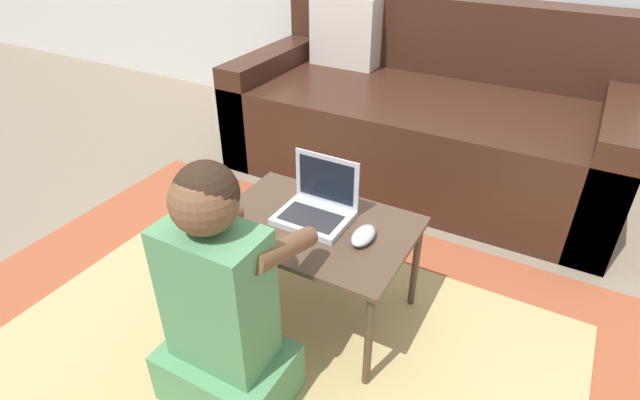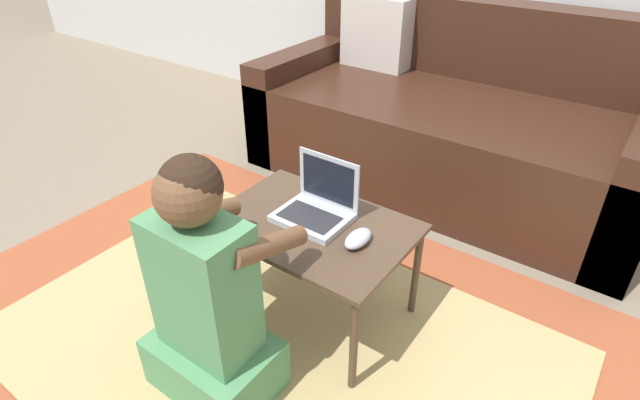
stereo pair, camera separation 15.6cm
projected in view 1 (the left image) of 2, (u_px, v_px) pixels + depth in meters
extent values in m
plane|color=#7F705B|center=(305.00, 317.00, 1.72)|extent=(16.00, 16.00, 0.00)
cube|color=#9E4C2D|center=(283.00, 349.00, 1.59)|extent=(2.42, 1.64, 0.01)
cube|color=tan|center=(283.00, 348.00, 1.59)|extent=(1.74, 1.18, 0.00)
cube|color=#381E14|center=(421.00, 133.00, 2.49)|extent=(1.82, 0.91, 0.43)
cube|color=#381E14|center=(453.00, 35.00, 2.54)|extent=(1.82, 0.20, 0.37)
cube|color=#381E14|center=(281.00, 95.00, 2.80)|extent=(0.16, 0.91, 0.53)
cube|color=#381E14|center=(608.00, 162.00, 2.12)|extent=(0.16, 0.91, 0.53)
cube|color=beige|center=(345.00, 31.00, 2.63)|extent=(0.36, 0.14, 0.36)
cube|color=#4C3828|center=(314.00, 226.00, 1.56)|extent=(0.62, 0.43, 0.02)
cylinder|color=#4C3828|center=(210.00, 277.00, 1.63)|extent=(0.02, 0.02, 0.35)
cylinder|color=#4C3828|center=(368.00, 342.00, 1.40)|extent=(0.02, 0.02, 0.35)
cylinder|color=#4C3828|center=(275.00, 220.00, 1.91)|extent=(0.02, 0.02, 0.35)
cylinder|color=#4C3828|center=(415.00, 266.00, 1.68)|extent=(0.02, 0.02, 0.35)
cube|color=#B7BCC6|center=(313.00, 218.00, 1.57)|extent=(0.22, 0.18, 0.02)
cube|color=#28282D|center=(310.00, 217.00, 1.55)|extent=(0.18, 0.11, 0.00)
cube|color=#B7BCC6|center=(326.00, 179.00, 1.58)|extent=(0.22, 0.01, 0.17)
cube|color=black|center=(326.00, 180.00, 1.58)|extent=(0.19, 0.00, 0.14)
ellipsoid|color=#B2B7C1|center=(363.00, 236.00, 1.47)|extent=(0.06, 0.11, 0.04)
cube|color=#518E5B|center=(229.00, 373.00, 1.42)|extent=(0.35, 0.25, 0.18)
cube|color=#518E5B|center=(218.00, 296.00, 1.26)|extent=(0.26, 0.16, 0.41)
sphere|color=brown|center=(204.00, 201.00, 1.11)|extent=(0.16, 0.16, 0.16)
sphere|color=black|center=(206.00, 194.00, 1.11)|extent=(0.15, 0.15, 0.15)
cylinder|color=brown|center=(207.00, 222.00, 1.34)|extent=(0.06, 0.27, 0.13)
cylinder|color=brown|center=(284.00, 249.00, 1.24)|extent=(0.06, 0.27, 0.13)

